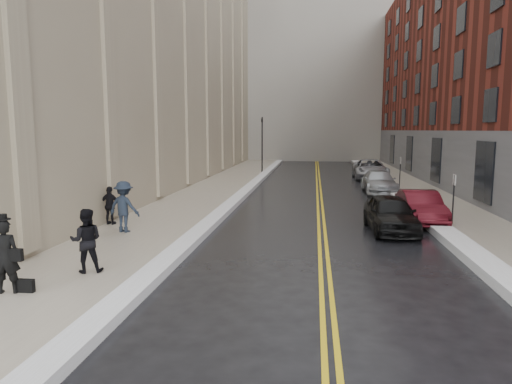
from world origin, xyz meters
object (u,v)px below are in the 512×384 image
(pedestrian_a, at_px, (86,241))
(pedestrian_main, at_px, (5,257))
(car_silver_far, at_px, (370,169))
(pedestrian_c, at_px, (110,205))
(pedestrian_b, at_px, (124,207))
(car_black, at_px, (390,214))
(car_maroon, at_px, (420,207))
(car_silver_near, at_px, (379,182))

(pedestrian_a, bearing_deg, pedestrian_main, 39.67)
(car_silver_far, bearing_deg, pedestrian_c, -120.89)
(pedestrian_b, bearing_deg, car_black, -156.56)
(pedestrian_a, xyz_separation_m, pedestrian_b, (-1.02, 4.89, 0.10))
(pedestrian_a, bearing_deg, pedestrian_c, -89.52)
(car_silver_far, xyz_separation_m, pedestrian_c, (-13.00, -21.17, 0.14))
(car_maroon, relative_size, pedestrian_b, 2.16)
(car_black, bearing_deg, pedestrian_main, -142.18)
(car_silver_far, distance_m, pedestrian_main, 31.50)
(car_black, relative_size, car_silver_far, 0.74)
(pedestrian_a, relative_size, pedestrian_b, 0.90)
(car_black, xyz_separation_m, pedestrian_c, (-11.40, -0.75, 0.21))
(car_maroon, distance_m, car_silver_near, 9.82)
(pedestrian_main, distance_m, pedestrian_b, 6.70)
(car_maroon, xyz_separation_m, car_silver_far, (0.00, 18.42, 0.10))
(car_silver_near, height_order, pedestrian_main, pedestrian_main)
(car_black, distance_m, car_silver_near, 11.87)
(car_black, height_order, car_maroon, car_black)
(pedestrian_a, distance_m, pedestrian_b, 5.00)
(pedestrian_c, bearing_deg, car_black, -169.65)
(car_maroon, distance_m, pedestrian_c, 13.29)
(car_black, height_order, pedestrian_a, pedestrian_a)
(car_maroon, bearing_deg, car_black, -129.42)
(car_maroon, height_order, pedestrian_c, pedestrian_c)
(car_black, height_order, car_silver_near, car_black)
(pedestrian_a, bearing_deg, car_black, -162.01)
(car_silver_near, relative_size, pedestrian_main, 2.69)
(car_maroon, bearing_deg, car_silver_far, 89.19)
(pedestrian_b, height_order, pedestrian_c, pedestrian_b)
(car_maroon, bearing_deg, pedestrian_a, -141.28)
(pedestrian_b, bearing_deg, car_silver_far, -105.61)
(car_maroon, distance_m, pedestrian_main, 16.05)
(pedestrian_c, bearing_deg, car_silver_near, -128.40)
(pedestrian_c, bearing_deg, pedestrian_main, 104.25)
(pedestrian_a, height_order, pedestrian_b, pedestrian_b)
(pedestrian_a, bearing_deg, car_silver_near, -137.89)
(pedestrian_main, height_order, pedestrian_c, pedestrian_main)
(pedestrian_a, xyz_separation_m, pedestrian_c, (-2.17, 6.18, -0.09))
(car_black, distance_m, car_maroon, 2.56)
(pedestrian_main, bearing_deg, pedestrian_a, -136.38)
(pedestrian_a, height_order, pedestrian_c, pedestrian_a)
(pedestrian_c, bearing_deg, pedestrian_a, 115.98)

